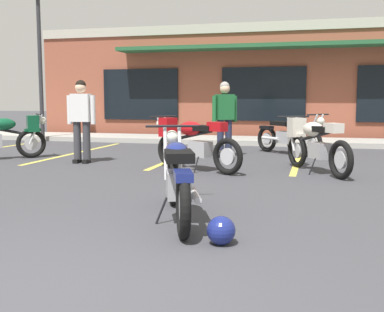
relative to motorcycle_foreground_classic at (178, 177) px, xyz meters
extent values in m
plane|color=#3D3D42|center=(-0.25, 1.39, -0.46)|extent=(80.00, 80.00, 0.00)
cube|color=#A8A59E|center=(-0.25, 9.25, -0.39)|extent=(22.00, 1.80, 0.14)
cube|color=brown|center=(-0.25, 13.24, 1.38)|extent=(15.52, 5.38, 3.69)
cube|color=#B2AD9E|center=(-0.25, 10.52, 3.08)|extent=(15.52, 0.06, 0.30)
cube|color=black|center=(-4.39, 10.51, 0.99)|extent=(2.65, 0.06, 1.70)
cube|color=black|center=(-0.25, 10.51, 0.99)|extent=(2.65, 0.06, 1.70)
cube|color=#235933|center=(-0.25, 10.10, 2.43)|extent=(9.31, 0.90, 0.12)
cube|color=#DBCC4C|center=(-4.17, 5.65, -0.46)|extent=(0.12, 4.80, 0.01)
cube|color=#DBCC4C|center=(-1.56, 5.65, -0.46)|extent=(0.12, 4.80, 0.01)
cube|color=#DBCC4C|center=(1.06, 5.65, -0.46)|extent=(0.12, 4.80, 0.01)
torus|color=black|center=(0.26, -0.70, -0.14)|extent=(0.32, 0.63, 0.64)
cylinder|color=#B7B7BC|center=(0.26, -0.70, -0.14)|extent=(0.16, 0.29, 0.29)
torus|color=black|center=(-0.24, 0.65, -0.14)|extent=(0.32, 0.63, 0.64)
cylinder|color=#B7B7BC|center=(-0.24, 0.65, -0.14)|extent=(0.16, 0.29, 0.29)
cylinder|color=silver|center=(-0.36, 0.72, 0.18)|extent=(0.15, 0.32, 0.66)
cylinder|color=silver|center=(-0.20, 0.78, 0.18)|extent=(0.15, 0.32, 0.66)
cylinder|color=black|center=(-0.31, 0.82, 0.50)|extent=(0.63, 0.26, 0.03)
sphere|color=silver|center=(-0.34, 0.90, 0.36)|extent=(0.22, 0.22, 0.17)
cube|color=navy|center=(-0.26, 0.69, 0.16)|extent=(0.26, 0.39, 0.06)
cube|color=#9E9EA3|center=(0.03, -0.10, -0.06)|extent=(0.36, 0.46, 0.28)
cylinder|color=silver|center=(0.29, -0.40, -0.10)|extent=(0.26, 0.54, 0.07)
cylinder|color=black|center=(-0.04, 0.09, 0.18)|extent=(0.38, 0.90, 0.26)
ellipsoid|color=navy|center=(-0.04, 0.11, 0.26)|extent=(0.41, 0.54, 0.22)
cube|color=black|center=(0.08, -0.23, 0.26)|extent=(0.44, 0.58, 0.10)
cube|color=navy|center=(0.26, -0.72, 0.14)|extent=(0.28, 0.39, 0.08)
cylinder|color=black|center=(-0.11, -0.23, -0.32)|extent=(0.13, 0.07, 0.29)
torus|color=black|center=(1.82, 3.16, -0.14)|extent=(0.41, 0.60, 0.64)
cylinder|color=#B7B7BC|center=(1.82, 3.16, -0.14)|extent=(0.20, 0.28, 0.29)
torus|color=black|center=(1.08, 4.40, -0.14)|extent=(0.41, 0.60, 0.64)
cylinder|color=#B7B7BC|center=(1.08, 4.40, -0.14)|extent=(0.20, 0.28, 0.29)
cylinder|color=silver|center=(0.96, 4.43, 0.18)|extent=(0.20, 0.30, 0.66)
cylinder|color=silver|center=(1.11, 4.53, 0.18)|extent=(0.20, 0.30, 0.66)
cylinder|color=black|center=(0.99, 4.55, 0.50)|extent=(0.58, 0.37, 0.03)
sphere|color=silver|center=(0.95, 4.62, 0.36)|extent=(0.23, 0.23, 0.17)
cube|color=beige|center=(1.06, 4.43, 0.16)|extent=(0.30, 0.38, 0.06)
cube|color=#9E9EA3|center=(1.49, 3.71, -0.06)|extent=(0.41, 0.47, 0.28)
cylinder|color=silver|center=(1.80, 3.46, -0.10)|extent=(0.34, 0.51, 0.07)
cylinder|color=black|center=(1.39, 3.88, 0.18)|extent=(0.53, 0.84, 0.26)
ellipsoid|color=beige|center=(1.37, 3.91, 0.30)|extent=(0.52, 0.60, 0.26)
cube|color=beige|center=(1.06, 4.44, 0.30)|extent=(0.36, 0.35, 0.36)
cube|color=black|center=(1.55, 3.62, 0.32)|extent=(0.41, 0.47, 0.10)
cube|color=beige|center=(1.70, 3.36, 0.36)|extent=(0.34, 0.38, 0.16)
cylinder|color=black|center=(1.38, 3.56, -0.32)|extent=(0.13, 0.09, 0.29)
torus|color=black|center=(-0.03, 3.14, -0.14)|extent=(0.61, 0.40, 0.64)
cylinder|color=#B7B7BC|center=(-0.03, 3.14, -0.14)|extent=(0.28, 0.19, 0.29)
torus|color=black|center=(-1.28, 3.85, -0.14)|extent=(0.61, 0.40, 0.64)
cylinder|color=#B7B7BC|center=(-1.28, 3.85, -0.14)|extent=(0.28, 0.19, 0.29)
cylinder|color=silver|center=(-1.41, 3.82, 0.18)|extent=(0.30, 0.20, 0.66)
cylinder|color=silver|center=(-1.32, 3.98, 0.18)|extent=(0.30, 0.20, 0.66)
cylinder|color=black|center=(-1.44, 3.94, 0.50)|extent=(0.35, 0.59, 0.03)
sphere|color=silver|center=(-1.51, 3.98, 0.36)|extent=(0.23, 0.23, 0.17)
cube|color=#B70F14|center=(-1.32, 3.87, 0.16)|extent=(0.38, 0.30, 0.06)
cube|color=#9E9EA3|center=(-0.59, 3.46, -0.06)|extent=(0.47, 0.41, 0.28)
cylinder|color=silver|center=(-0.19, 3.40, -0.10)|extent=(0.51, 0.33, 0.07)
cylinder|color=black|center=(-0.76, 3.55, 0.18)|extent=(0.85, 0.52, 0.26)
ellipsoid|color=#B70F14|center=(-0.79, 3.57, 0.30)|extent=(0.60, 0.52, 0.26)
cube|color=#B70F14|center=(-1.33, 3.87, 0.30)|extent=(0.35, 0.36, 0.36)
cube|color=black|center=(-0.50, 3.41, 0.32)|extent=(0.47, 0.41, 0.10)
cube|color=#B70F14|center=(-0.24, 3.26, 0.36)|extent=(0.38, 0.33, 0.16)
cylinder|color=black|center=(-0.61, 3.26, -0.32)|extent=(0.09, 0.13, 0.29)
torus|color=black|center=(0.25, 6.99, -0.14)|extent=(0.54, 0.50, 0.64)
cylinder|color=#B7B7BC|center=(0.25, 6.99, -0.14)|extent=(0.25, 0.24, 0.29)
torus|color=black|center=(1.31, 6.02, -0.14)|extent=(0.54, 0.50, 0.64)
cylinder|color=#B7B7BC|center=(1.31, 6.02, -0.14)|extent=(0.25, 0.24, 0.29)
cylinder|color=silver|center=(1.45, 6.02, 0.18)|extent=(0.27, 0.25, 0.66)
cylinder|color=silver|center=(1.33, 5.89, 0.18)|extent=(0.27, 0.25, 0.66)
cylinder|color=black|center=(1.45, 5.90, 0.50)|extent=(0.47, 0.51, 0.03)
sphere|color=silver|center=(1.51, 5.85, 0.36)|extent=(0.24, 0.24, 0.17)
cube|color=black|center=(1.34, 5.99, 0.16)|extent=(0.36, 0.35, 0.06)
cube|color=#9E9EA3|center=(0.72, 6.56, -0.06)|extent=(0.46, 0.45, 0.28)
cylinder|color=silver|center=(0.35, 6.70, -0.10)|extent=(0.45, 0.42, 0.07)
cylinder|color=black|center=(0.87, 6.42, 0.18)|extent=(0.74, 0.68, 0.26)
ellipsoid|color=black|center=(0.88, 6.41, 0.26)|extent=(0.53, 0.51, 0.22)
cube|color=black|center=(0.62, 6.65, 0.26)|extent=(0.57, 0.56, 0.10)
cube|color=black|center=(0.23, 7.00, 0.14)|extent=(0.37, 0.36, 0.08)
cylinder|color=black|center=(0.79, 6.74, -0.32)|extent=(0.11, 0.12, 0.29)
torus|color=black|center=(-4.66, 4.41, -0.14)|extent=(0.55, 0.49, 0.64)
cylinder|color=#B7B7BC|center=(-4.66, 4.41, -0.14)|extent=(0.26, 0.23, 0.29)
cylinder|color=silver|center=(-4.64, 4.55, 0.18)|extent=(0.28, 0.24, 0.66)
cylinder|color=silver|center=(-4.53, 4.41, 0.18)|extent=(0.28, 0.24, 0.66)
cylinder|color=black|center=(-4.52, 4.53, 0.50)|extent=(0.45, 0.52, 0.03)
sphere|color=silver|center=(-4.46, 4.58, 0.36)|extent=(0.24, 0.24, 0.17)
cube|color=#0F4C2D|center=(-4.63, 4.44, 0.16)|extent=(0.36, 0.34, 0.06)
cylinder|color=black|center=(-5.12, 4.03, 0.18)|extent=(0.76, 0.66, 0.26)
ellipsoid|color=#0F4C2D|center=(-5.09, 4.05, 0.30)|extent=(0.59, 0.57, 0.26)
cube|color=#0F4C2D|center=(-4.62, 4.45, 0.30)|extent=(0.36, 0.37, 0.36)
cube|color=black|center=(-0.45, 5.62, -0.42)|extent=(0.23, 0.25, 0.08)
cube|color=black|center=(-0.61, 5.49, -0.42)|extent=(0.23, 0.25, 0.08)
cylinder|color=#232842|center=(-0.47, 5.65, 0.00)|extent=(0.21, 0.21, 0.80)
cylinder|color=#232842|center=(-0.63, 5.53, 0.00)|extent=(0.21, 0.21, 0.80)
cube|color=#1E6633|center=(-0.55, 5.59, 0.66)|extent=(0.44, 0.41, 0.56)
cylinder|color=#1E6633|center=(-0.35, 5.74, 0.62)|extent=(0.14, 0.14, 0.58)
cylinder|color=#1E6633|center=(-0.75, 5.44, 0.62)|extent=(0.14, 0.14, 0.58)
sphere|color=beige|center=(-0.55, 5.59, 1.06)|extent=(0.31, 0.31, 0.22)
sphere|color=gray|center=(-0.56, 5.60, 1.11)|extent=(0.29, 0.29, 0.21)
cube|color=black|center=(-3.08, 3.91, -0.42)|extent=(0.12, 0.25, 0.08)
cube|color=black|center=(-3.28, 3.90, -0.42)|extent=(0.12, 0.25, 0.08)
cylinder|color=#38383D|center=(-3.08, 3.95, 0.00)|extent=(0.16, 0.16, 0.80)
cylinder|color=#38383D|center=(-3.28, 3.94, 0.00)|extent=(0.16, 0.16, 0.80)
cube|color=silver|center=(-3.18, 3.94, 0.66)|extent=(0.40, 0.25, 0.56)
cylinder|color=silver|center=(-2.93, 3.96, 0.62)|extent=(0.11, 0.11, 0.58)
cylinder|color=silver|center=(-3.43, 3.92, 0.62)|extent=(0.11, 0.11, 0.58)
sphere|color=beige|center=(-3.18, 3.94, 1.06)|extent=(0.24, 0.24, 0.22)
sphere|color=black|center=(-3.18, 3.95, 1.11)|extent=(0.23, 0.23, 0.21)
sphere|color=navy|center=(0.63, -0.78, -0.33)|extent=(0.26, 0.26, 0.26)
cube|color=black|center=(0.63, -0.68, -0.34)|extent=(0.18, 0.03, 0.09)
cylinder|color=#2D2D33|center=(-6.70, 8.15, 2.22)|extent=(0.12, 0.12, 5.37)
camera|label=1|loc=(1.43, -4.88, 0.83)|focal=44.88mm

